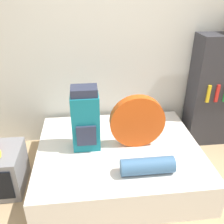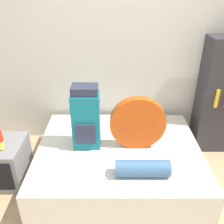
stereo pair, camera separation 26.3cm
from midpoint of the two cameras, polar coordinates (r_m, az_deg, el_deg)
The scene contains 7 objects.
wall_back at distance 3.28m, azimuth 4.71°, elevation 14.05°, with size 8.00×0.05×2.60m.
bed at distance 3.00m, azimuth 4.09°, elevation -11.09°, with size 1.84×1.52×0.40m.
backpack at distance 2.71m, azimuth -3.19°, elevation -1.50°, with size 0.30×0.25×0.73m.
tent_bag at distance 2.75m, azimuth 8.67°, elevation -2.58°, with size 0.61×0.10×0.61m.
sleeping_roll at distance 2.49m, azimuth 10.09°, elevation -12.68°, with size 0.53×0.17×0.17m.
television at distance 3.12m, azimuth -21.35°, elevation -10.59°, with size 0.50×0.54×0.48m.
banana_bunch at distance 2.92m, azimuth -21.78°, elevation -7.32°, with size 0.12×0.15×0.03m.
Camera 2 is at (-0.13, -1.47, 2.09)m, focal length 40.00 mm.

